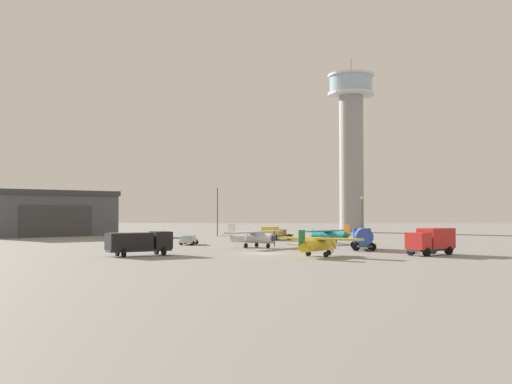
# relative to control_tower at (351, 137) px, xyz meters

# --- Properties ---
(ground_plane) EXTENTS (400.00, 400.00, 0.00)m
(ground_plane) POSITION_rel_control_tower_xyz_m (-17.51, -78.76, -23.43)
(ground_plane) COLOR gray
(control_tower) EXTENTS (11.45, 11.45, 43.02)m
(control_tower) POSITION_rel_control_tower_xyz_m (0.00, 0.00, 0.00)
(control_tower) COLOR gray
(control_tower) RESTS_ON ground_plane
(hangar) EXTENTS (32.68, 32.43, 9.30)m
(hangar) POSITION_rel_control_tower_xyz_m (-67.13, -27.02, -18.76)
(hangar) COLOR #4C5159
(hangar) RESTS_ON ground_plane
(airplane_yellow) EXTENTS (9.33, 7.60, 2.99)m
(airplane_yellow) POSITION_rel_control_tower_xyz_m (-11.27, -83.04, -22.04)
(airplane_yellow) COLOR gold
(airplane_yellow) RESTS_ON ground_plane
(airplane_silver) EXTENTS (8.37, 10.06, 3.26)m
(airplane_silver) POSITION_rel_control_tower_xyz_m (-19.68, -66.80, -21.91)
(airplane_silver) COLOR #B7BABF
(airplane_silver) RESTS_ON ground_plane
(airplane_teal) EXTENTS (8.09, 8.50, 3.01)m
(airplane_teal) POSITION_rel_control_tower_xyz_m (-8.41, -55.58, -22.03)
(airplane_teal) COLOR teal
(airplane_teal) RESTS_ON ground_plane
(truck_box_red) EXTENTS (6.26, 6.00, 3.03)m
(truck_box_red) POSITION_rel_control_tower_xyz_m (1.70, -79.66, -21.75)
(truck_box_red) COLOR #38383D
(truck_box_red) RESTS_ON ground_plane
(truck_fuel_tanker_blue) EXTENTS (3.22, 7.27, 2.86)m
(truck_fuel_tanker_blue) POSITION_rel_control_tower_xyz_m (-5.01, -70.74, -21.79)
(truck_fuel_tanker_blue) COLOR #38383D
(truck_fuel_tanker_blue) RESTS_ON ground_plane
(truck_box_black) EXTENTS (7.22, 6.08, 2.66)m
(truck_box_black) POSITION_rel_control_tower_xyz_m (-31.06, -83.10, -21.90)
(truck_box_black) COLOR #38383D
(truck_box_black) RESTS_ON ground_plane
(truck_flatbed_yellow) EXTENTS (5.58, 6.94, 2.35)m
(truck_flatbed_yellow) POSITION_rel_control_tower_xyz_m (-17.42, -44.37, -22.27)
(truck_flatbed_yellow) COLOR #38383D
(truck_flatbed_yellow) RESTS_ON ground_plane
(car_green) EXTENTS (4.52, 2.32, 1.37)m
(car_green) POSITION_rel_control_tower_xyz_m (-44.38, -47.42, -22.69)
(car_green) COLOR #287A42
(car_green) RESTS_ON ground_plane
(car_silver) EXTENTS (2.43, 4.48, 1.37)m
(car_silver) POSITION_rel_control_tower_xyz_m (-29.70, -59.86, -22.69)
(car_silver) COLOR #B7BABF
(car_silver) RESTS_ON ground_plane
(light_post_west) EXTENTS (0.44, 0.44, 7.73)m
(light_post_west) POSITION_rel_control_tower_xyz_m (-1.59, -37.98, -18.77)
(light_post_west) COLOR #38383D
(light_post_west) RESTS_ON ground_plane
(light_post_east) EXTENTS (0.44, 0.44, 10.11)m
(light_post_east) POSITION_rel_control_tower_xyz_m (-29.52, -28.88, -17.52)
(light_post_east) COLOR #38383D
(light_post_east) RESTS_ON ground_plane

